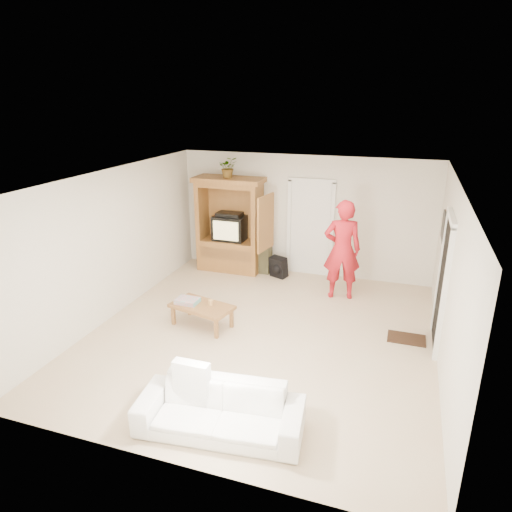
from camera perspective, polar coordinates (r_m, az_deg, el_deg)
The scene contains 19 objects.
floor at distance 7.72m, azimuth 0.69°, elevation -9.74°, with size 6.00×6.00×0.00m, color tan.
ceiling at distance 6.84m, azimuth 0.78°, elevation 9.64°, with size 6.00×6.00×0.00m, color white.
wall_back at distance 9.95m, azimuth 6.04°, elevation 5.02°, with size 5.50×5.50×0.00m, color silver.
wall_front at distance 4.69m, azimuth -10.83°, elevation -12.71°, with size 5.50×5.50×0.00m, color silver.
wall_left at distance 8.38m, azimuth -17.47°, elevation 1.44°, with size 6.00×6.00×0.00m, color silver.
wall_right at distance 6.91m, azimuth 23.03°, elevation -3.08°, with size 6.00×6.00×0.00m, color silver.
armoire at distance 10.18m, azimuth -3.15°, elevation 3.16°, with size 1.82×1.14×2.10m.
door_back at distance 9.96m, azimuth 6.79°, elevation 3.34°, with size 0.85×0.05×2.04m, color white.
doorway_right at distance 7.57m, azimuth 22.30°, elevation -3.35°, with size 0.05×0.90×2.04m, color black.
framed_picture at distance 8.62m, azimuth 22.43°, elevation 3.43°, with size 0.03×0.60×0.48m, color black.
doormat at distance 7.97m, azimuth 18.29°, elevation -9.75°, with size 0.60×0.40×0.02m, color #382316.
plant at distance 9.86m, azimuth -3.51°, elevation 11.01°, with size 0.39×0.34×0.44m, color #4C7238.
man at distance 8.86m, azimuth 10.72°, elevation 0.77°, with size 0.71×0.47×1.95m, color red.
sofa at distance 5.65m, azimuth -4.54°, elevation -18.68°, with size 1.95×0.76×0.57m, color white.
coffee_table at distance 7.88m, azimuth -6.78°, elevation -6.44°, with size 1.15×0.80×0.39m.
towel at distance 7.95m, azimuth -8.56°, elevation -5.56°, with size 0.38×0.28×0.08m, color #FF546A.
candle at distance 7.82m, azimuth -5.71°, elevation -5.79°, with size 0.08×0.08×0.10m, color tan.
backpack_black at distance 9.93m, azimuth 2.83°, elevation -1.44°, with size 0.36×0.21×0.45m, color black, non-canonical shape.
backpack_olive at distance 10.17m, azimuth 0.71°, elevation 0.10°, with size 0.41×0.30×0.78m, color #47442B, non-canonical shape.
Camera 1 is at (2.05, -6.42, 3.77)m, focal length 32.00 mm.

